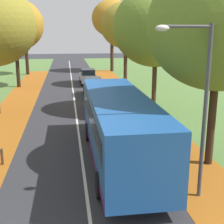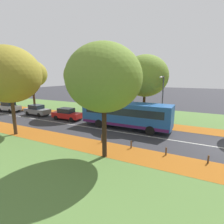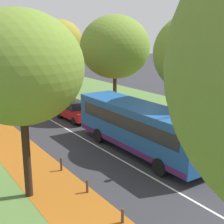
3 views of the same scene
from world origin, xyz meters
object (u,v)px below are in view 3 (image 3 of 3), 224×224
Objects in this scene: bus at (140,126)px; car_grey_following at (48,98)px; bollard_fifth at (87,186)px; bollard_sixth at (61,164)px; tree_right_near at (200,54)px; car_silver_third_in_line at (25,88)px; streetlamp_right at (212,100)px; car_red_lead at (74,111)px; tree_left_near at (20,68)px; tree_right_mid at (115,47)px; bollard_fourth at (123,216)px; tree_right_distant at (26,31)px; tree_right_far at (59,41)px.

car_grey_following is at bearing 89.45° from bus.
bollard_fifth is 0.87× the size of bollard_sixth.
tree_right_near is 23.49m from car_silver_third_in_line.
tree_right_near is at bearing -80.47° from car_silver_third_in_line.
streetlamp_right is 1.41× the size of car_red_lead.
car_grey_following is (-1.85, 18.43, -2.92)m from streetlamp_right.
tree_right_near reaches higher than tree_left_near.
tree_right_mid is 17.80m from bollard_fourth.
tree_right_distant reaches higher than car_red_lead.
car_silver_third_in_line is (-0.02, 6.81, 0.00)m from car_grey_following.
tree_left_near is 12.66× the size of bollard_fifth.
tree_right_mid is at bearing -90.20° from tree_right_far.
streetlamp_right is at bearing -126.04° from tree_right_near.
tree_right_far reaches higher than tree_left_near.
bollard_sixth is (-9.24, -8.36, -5.62)m from tree_right_mid.
car_red_lead reaches higher than bollard_sixth.
bollard_sixth is (-9.58, -32.06, -7.08)m from tree_right_distant.
car_grey_following is (0.12, 6.03, 0.00)m from car_red_lead.
tree_right_mid is 13.42× the size of bollard_fifth.
bollard_fourth is (2.30, -4.12, -5.52)m from tree_left_near.
bollard_fourth is 15.24m from car_red_lead.
car_red_lead is (0.02, 8.78, -0.89)m from bus.
tree_right_near is at bearing 53.96° from streetlamp_right.
tree_left_near is 24.42m from tree_right_far.
bollard_fourth is 7.73m from bus.
tree_right_mid is 14.58m from car_silver_third_in_line.
car_red_lead is at bearing 69.76° from bollard_fourth.
car_red_lead is (-4.06, -11.30, -5.49)m from tree_right_far.
tree_right_distant is 36.15m from streetlamp_right.
tree_right_far reaches higher than bollard_fourth.
tree_right_distant is (0.34, 23.70, 1.46)m from tree_right_mid.
tree_left_near is 8.71m from bus.
car_red_lead is at bearing 111.72° from tree_right_near.
streetlamp_right reaches higher than bus.
tree_right_mid reaches higher than tree_right_far.
tree_right_mid is at bearing -73.27° from car_silver_third_in_line.
tree_right_near is 10.76m from bollard_sixth.
tree_left_near is at bearing -145.90° from bollard_sixth.
tree_right_far reaches higher than car_silver_third_in_line.
tree_right_far reaches higher than car_red_lead.
tree_right_far is at bearing 70.24° from car_red_lead.
tree_left_near is at bearing -115.39° from car_grey_following.
bollard_fourth is at bearing -104.30° from tree_right_distant.
tree_right_far is (0.04, 11.51, 0.31)m from tree_right_mid.
streetlamp_right is 25.47m from car_silver_third_in_line.
car_red_lead reaches higher than bollard_fifth.
tree_left_near is at bearing 151.49° from bollard_fifth.
tree_left_near is 10.02m from streetlamp_right.
tree_right_mid is at bearing 80.47° from streetlamp_right.
bollard_fifth is at bearing -129.52° from tree_right_mid.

